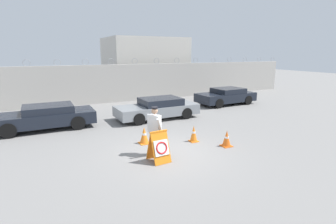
% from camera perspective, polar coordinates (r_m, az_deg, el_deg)
% --- Properties ---
extents(ground_plane, '(90.00, 90.00, 0.00)m').
position_cam_1_polar(ground_plane, '(10.10, -0.50, -8.80)').
color(ground_plane, gray).
extents(perimeter_wall, '(36.00, 0.30, 3.30)m').
position_cam_1_polar(perimeter_wall, '(20.15, -14.64, 5.87)').
color(perimeter_wall, '#ADA8A0').
rests_on(perimeter_wall, ground_plane).
extents(building_block, '(7.18, 5.94, 5.11)m').
position_cam_1_polar(building_block, '(26.41, -5.17, 10.22)').
color(building_block, beige).
rests_on(building_block, ground_plane).
extents(barricade_sign, '(0.69, 0.77, 1.10)m').
position_cam_1_polar(barricade_sign, '(9.15, -1.92, -7.50)').
color(barricade_sign, orange).
rests_on(barricade_sign, ground_plane).
extents(security_guard, '(0.45, 0.69, 1.82)m').
position_cam_1_polar(security_guard, '(9.57, -2.91, -3.56)').
color(security_guard, black).
rests_on(security_guard, ground_plane).
extents(traffic_cone_near, '(0.44, 0.44, 0.71)m').
position_cam_1_polar(traffic_cone_near, '(11.01, -5.20, -5.08)').
color(traffic_cone_near, orange).
rests_on(traffic_cone_near, ground_plane).
extents(traffic_cone_mid, '(0.40, 0.40, 0.66)m').
position_cam_1_polar(traffic_cone_mid, '(10.90, 12.65, -5.66)').
color(traffic_cone_mid, orange).
rests_on(traffic_cone_mid, ground_plane).
extents(traffic_cone_far, '(0.36, 0.36, 0.71)m').
position_cam_1_polar(traffic_cone_far, '(11.24, 5.61, -4.69)').
color(traffic_cone_far, orange).
rests_on(traffic_cone_far, ground_plane).
extents(parked_car_front_coupe, '(4.79, 1.97, 1.19)m').
position_cam_1_polar(parked_car_front_coupe, '(14.31, -25.27, -0.95)').
color(parked_car_front_coupe, black).
rests_on(parked_car_front_coupe, ground_plane).
extents(parked_car_rear_sedan, '(4.73, 2.02, 1.18)m').
position_cam_1_polar(parked_car_rear_sedan, '(15.07, -2.25, 0.85)').
color(parked_car_rear_sedan, black).
rests_on(parked_car_rear_sedan, ground_plane).
extents(parked_car_far_side, '(4.42, 2.13, 1.18)m').
position_cam_1_polar(parked_car_far_side, '(19.72, 12.52, 3.43)').
color(parked_car_far_side, black).
rests_on(parked_car_far_side, ground_plane).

